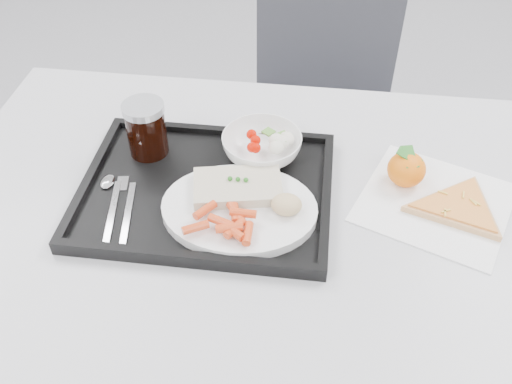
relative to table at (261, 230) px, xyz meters
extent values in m
cube|color=#BDBDBF|center=(0.00, 0.00, 0.05)|extent=(1.20, 0.80, 0.03)
cylinder|color=#47474C|center=(-0.54, 0.34, -0.32)|extent=(0.04, 0.04, 0.72)
cylinder|color=#47474C|center=(0.54, 0.34, -0.32)|extent=(0.04, 0.04, 0.72)
cube|color=#35363D|center=(0.10, 0.64, -0.23)|extent=(0.44, 0.44, 0.04)
cube|color=#35363D|center=(0.10, 0.83, 0.02)|extent=(0.42, 0.05, 0.46)
cylinder|color=#47474C|center=(-0.08, 0.46, -0.47)|extent=(0.03, 0.03, 0.43)
cylinder|color=#47474C|center=(0.28, 0.46, -0.47)|extent=(0.03, 0.03, 0.43)
cylinder|color=#47474C|center=(-0.08, 0.82, -0.47)|extent=(0.03, 0.03, 0.43)
cylinder|color=#47474C|center=(0.28, 0.82, -0.47)|extent=(0.03, 0.03, 0.43)
cube|color=black|center=(-0.10, 0.01, 0.07)|extent=(0.45, 0.35, 0.01)
cube|color=black|center=(-0.10, 0.18, 0.09)|extent=(0.45, 0.02, 0.01)
cube|color=black|center=(-0.10, -0.15, 0.09)|extent=(0.45, 0.02, 0.01)
cube|color=black|center=(0.11, 0.01, 0.09)|extent=(0.02, 0.32, 0.01)
cube|color=black|center=(-0.32, 0.01, 0.09)|extent=(0.02, 0.32, 0.01)
cylinder|color=white|center=(-0.03, -0.04, 0.09)|extent=(0.27, 0.27, 0.02)
cube|color=beige|center=(-0.04, 0.00, 0.11)|extent=(0.17, 0.12, 0.02)
sphere|color=#236B1C|center=(-0.06, 0.00, 0.12)|extent=(0.01, 0.01, 0.01)
sphere|color=#236B1C|center=(-0.04, 0.00, 0.12)|extent=(0.01, 0.01, 0.01)
sphere|color=#236B1C|center=(-0.03, 0.00, 0.12)|extent=(0.01, 0.01, 0.01)
ellipsoid|color=#DAC585|center=(0.05, -0.04, 0.12)|extent=(0.06, 0.05, 0.03)
imported|color=white|center=(-0.01, 0.12, 0.11)|extent=(0.15, 0.15, 0.05)
cylinder|color=black|center=(-0.23, 0.11, 0.13)|extent=(0.07, 0.07, 0.10)
cylinder|color=#A5A8AD|center=(-0.23, 0.11, 0.18)|extent=(0.08, 0.08, 0.01)
cube|color=silver|center=(-0.25, -0.06, 0.08)|extent=(0.04, 0.15, 0.00)
ellipsoid|color=silver|center=(-0.28, 0.01, 0.09)|extent=(0.03, 0.04, 0.01)
cube|color=silver|center=(-0.22, -0.06, 0.08)|extent=(0.04, 0.15, 0.00)
cube|color=silver|center=(-0.26, 0.01, 0.08)|extent=(0.03, 0.04, 0.00)
cube|color=white|center=(0.31, 0.04, 0.07)|extent=(0.32, 0.32, 0.00)
ellipsoid|color=orange|center=(0.26, 0.09, 0.10)|extent=(0.08, 0.08, 0.06)
cube|color=#236B1C|center=(0.26, 0.09, 0.13)|extent=(0.03, 0.05, 0.02)
cube|color=#236B1C|center=(0.26, 0.09, 0.13)|extent=(0.05, 0.04, 0.02)
cylinder|color=tan|center=(0.35, 0.03, 0.08)|extent=(0.23, 0.23, 0.01)
cylinder|color=#B53D1B|center=(0.35, 0.03, 0.08)|extent=(0.21, 0.21, 0.00)
cube|color=#EABC47|center=(0.36, 0.05, 0.09)|extent=(0.01, 0.02, 0.00)
cube|color=#EABC47|center=(0.32, 0.01, 0.09)|extent=(0.02, 0.01, 0.00)
cube|color=#EABC47|center=(0.32, 0.05, 0.09)|extent=(0.02, 0.01, 0.00)
cube|color=#EABC47|center=(0.37, 0.03, 0.09)|extent=(0.01, 0.02, 0.00)
cube|color=#EABC47|center=(0.32, 0.00, 0.09)|extent=(0.00, 0.02, 0.00)
cube|color=#EABC47|center=(0.38, 0.03, 0.09)|extent=(0.01, 0.01, 0.00)
cylinder|color=#D8451B|center=(-0.04, -0.07, 0.11)|extent=(0.04, 0.04, 0.01)
cylinder|color=#D8451B|center=(-0.03, -0.11, 0.11)|extent=(0.04, 0.04, 0.01)
cylinder|color=#D8451B|center=(-0.04, -0.07, 0.11)|extent=(0.02, 0.05, 0.01)
cylinder|color=#D8451B|center=(-0.03, -0.10, 0.11)|extent=(0.03, 0.05, 0.01)
cylinder|color=#D8451B|center=(-0.04, -0.11, 0.12)|extent=(0.05, 0.03, 0.01)
cylinder|color=#D8451B|center=(-0.05, -0.10, 0.12)|extent=(0.05, 0.03, 0.01)
cylinder|color=#D8451B|center=(-0.01, -0.11, 0.11)|extent=(0.02, 0.04, 0.01)
cylinder|color=#D8451B|center=(-0.02, -0.07, 0.12)|extent=(0.04, 0.02, 0.01)
cylinder|color=#D8451B|center=(-0.09, -0.07, 0.11)|extent=(0.04, 0.04, 0.01)
cylinder|color=#D8451B|center=(-0.09, -0.11, 0.11)|extent=(0.05, 0.03, 0.01)
sphere|color=#C40E00|center=(-0.03, 0.10, 0.12)|extent=(0.02, 0.02, 0.02)
sphere|color=#C40E00|center=(-0.03, 0.12, 0.12)|extent=(0.02, 0.02, 0.02)
sphere|color=#C40E00|center=(-0.02, 0.10, 0.12)|extent=(0.02, 0.02, 0.02)
sphere|color=#C40E00|center=(-0.04, 0.14, 0.12)|extent=(0.02, 0.02, 0.02)
ellipsoid|color=silver|center=(0.03, 0.14, 0.12)|extent=(0.03, 0.03, 0.02)
ellipsoid|color=silver|center=(0.02, 0.13, 0.12)|extent=(0.03, 0.03, 0.02)
ellipsoid|color=silver|center=(0.01, 0.13, 0.12)|extent=(0.03, 0.03, 0.02)
ellipsoid|color=silver|center=(0.02, 0.11, 0.12)|extent=(0.03, 0.03, 0.02)
ellipsoid|color=silver|center=(0.03, 0.14, 0.12)|extent=(0.03, 0.03, 0.02)
cube|color=#588E35|center=(0.02, 0.12, 0.12)|extent=(0.03, 0.03, 0.00)
cube|color=#588E35|center=(0.00, 0.15, 0.12)|extent=(0.03, 0.03, 0.00)
cube|color=#588E35|center=(0.02, 0.14, 0.12)|extent=(0.03, 0.03, 0.00)
camera|label=1|loc=(0.08, -0.73, 0.78)|focal=40.00mm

